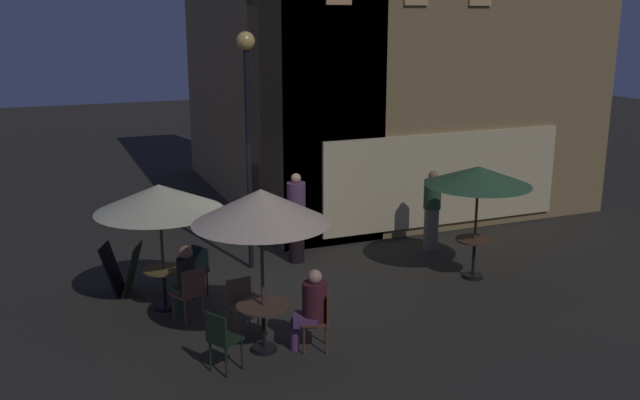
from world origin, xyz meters
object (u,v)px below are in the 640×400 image
object	(u,v)px
patron_standing_2	(296,218)
patron_standing_3	(432,210)
cafe_chair_0	(221,336)
patio_umbrella_0	(261,207)
patron_seated_0	(312,305)
cafe_table_0	(263,316)
cafe_chair_1	(321,315)
cafe_table_1	(474,250)
cafe_chair_2	(241,300)
street_lamp_near_corner	(247,104)
patio_umbrella_1	(478,176)
patio_umbrella_2	(159,198)
cafe_table_2	(164,280)
menu_sandwich_board	(122,269)
patron_seated_1	(185,278)
cafe_chair_3	(191,290)
cafe_chair_4	(197,266)

from	to	relation	value
patron_standing_2	patron_standing_3	bearing A→B (deg)	-90.20
cafe_chair_0	patron_standing_3	world-z (taller)	patron_standing_3
patio_umbrella_0	patron_seated_0	world-z (taller)	patio_umbrella_0
cafe_table_0	cafe_chair_1	bearing A→B (deg)	-19.99
cafe_table_0	cafe_table_1	bearing A→B (deg)	16.76
cafe_table_1	patron_seated_0	xyz separation A→B (m)	(-3.94, -1.63, 0.16)
cafe_chair_2	street_lamp_near_corner	bearing A→B (deg)	152.12
patron_standing_2	street_lamp_near_corner	bearing A→B (deg)	96.26
patio_umbrella_1	patio_umbrella_2	distance (m)	5.74
patron_standing_2	patron_seated_0	bearing A→B (deg)	169.33
cafe_table_2	cafe_chair_0	distance (m)	2.58
menu_sandwich_board	patron_seated_0	size ratio (longest dim) A/B	0.72
cafe_chair_2	patron_seated_1	world-z (taller)	patron_seated_1
cafe_chair_1	patron_standing_3	xyz separation A→B (m)	(3.94, 3.44, 0.31)
patio_umbrella_2	patio_umbrella_1	bearing A→B (deg)	-7.38
cafe_chair_0	cafe_chair_2	bearing A→B (deg)	32.13
street_lamp_near_corner	cafe_table_2	size ratio (longest dim) A/B	6.33
cafe_table_0	patron_seated_1	size ratio (longest dim) A/B	0.62
cafe_chair_3	cafe_chair_2	bearing A→B (deg)	-156.17
cafe_table_1	menu_sandwich_board	bearing A→B (deg)	165.19
cafe_chair_0	patron_standing_3	xyz separation A→B (m)	(5.48, 3.59, 0.31)
cafe_chair_4	cafe_chair_0	bearing A→B (deg)	50.49
cafe_table_1	cafe_table_0	bearing A→B (deg)	-163.24
cafe_table_1	patron_seated_0	world-z (taller)	patron_seated_0
patio_umbrella_0	patron_standing_3	distance (m)	5.85
cafe_chair_2	cafe_chair_3	xyz separation A→B (m)	(-0.66, 0.63, 0.04)
cafe_table_2	cafe_chair_3	world-z (taller)	cafe_chair_3
cafe_chair_1	cafe_chair_4	xyz separation A→B (m)	(-1.21, 2.85, -0.02)
cafe_chair_3	menu_sandwich_board	bearing A→B (deg)	5.40
cafe_chair_1	patio_umbrella_2	bearing A→B (deg)	-32.23
cafe_chair_1	cafe_chair_4	distance (m)	3.09
street_lamp_near_corner	cafe_chair_2	size ratio (longest dim) A/B	5.35
cafe_table_1	patio_umbrella_0	xyz separation A→B (m)	(-4.61, -1.39, 1.66)
menu_sandwich_board	cafe_chair_3	bearing A→B (deg)	-39.10
patio_umbrella_2	patio_umbrella_0	bearing A→B (deg)	-63.17
menu_sandwich_board	cafe_table_1	distance (m)	6.48
patio_umbrella_2	patron_seated_0	size ratio (longest dim) A/B	1.72
patio_umbrella_1	cafe_chair_0	world-z (taller)	patio_umbrella_1
patron_seated_1	cafe_chair_3	bearing A→B (deg)	180.00
cafe_chair_1	patron_standing_2	world-z (taller)	patron_standing_2
street_lamp_near_corner	cafe_chair_4	distance (m)	3.15
menu_sandwich_board	cafe_chair_0	distance (m)	3.59
cafe_chair_3	patron_standing_2	bearing A→B (deg)	-73.83
patio_umbrella_2	patron_standing_3	xyz separation A→B (m)	(5.81, 1.03, -1.08)
cafe_chair_4	cafe_chair_3	bearing A→B (deg)	39.37
patio_umbrella_1	patron_standing_3	xyz separation A→B (m)	(0.12, 1.77, -1.11)
menu_sandwich_board	cafe_table_0	bearing A→B (deg)	-38.72
cafe_table_2	cafe_chair_0	xyz separation A→B (m)	(0.33, -2.56, 0.04)
cafe_table_1	patron_seated_1	bearing A→B (deg)	178.36
cafe_chair_0	cafe_table_0	bearing A→B (deg)	-0.00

